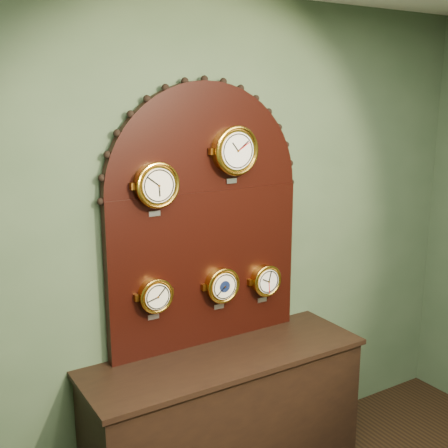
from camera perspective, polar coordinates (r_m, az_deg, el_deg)
wall_back at (r=3.25m, az=-2.31°, el=-2.25°), size 4.00×0.00×4.00m
shop_counter at (r=3.45m, az=0.18°, el=-19.54°), size 1.60×0.50×0.80m
display_board at (r=3.16m, az=-1.90°, el=1.51°), size 1.26×0.06×1.53m
roman_clock at (r=2.92m, az=-6.87°, el=3.96°), size 0.24×0.08×0.29m
arabic_clock at (r=3.13m, az=1.12°, el=7.46°), size 0.28×0.08×0.33m
hygrometer at (r=3.07m, az=-6.99°, el=-7.20°), size 0.19×0.08×0.25m
barometer at (r=3.26m, az=-0.22°, el=-6.21°), size 0.21×0.08×0.26m
tide_clock at (r=3.43m, az=4.23°, el=-5.71°), size 0.20×0.08×0.25m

